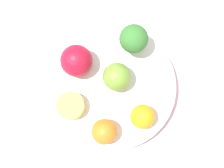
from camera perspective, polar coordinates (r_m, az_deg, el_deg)
name	(u,v)px	position (r m, az deg, el deg)	size (l,w,h in m)	color
ground_plane	(112,90)	(0.60, 0.00, -1.09)	(6.00, 6.00, 0.00)	gray
table_surface	(112,89)	(0.59, 0.00, -0.92)	(1.20, 1.20, 0.02)	silver
bowl	(112,87)	(0.56, 0.00, -0.48)	(0.23, 0.23, 0.03)	white
broccoli	(134,39)	(0.53, 3.97, 8.15)	(0.05, 0.05, 0.07)	#8CB76B
apple_red	(115,75)	(0.53, 0.48, 1.65)	(0.05, 0.05, 0.05)	olive
apple_green	(77,61)	(0.53, -6.51, 4.24)	(0.06, 0.06, 0.06)	#B7142D
orange_front	(104,132)	(0.52, -1.42, -8.71)	(0.04, 0.04, 0.04)	orange
orange_back	(143,117)	(0.52, 5.61, -5.96)	(0.04, 0.04, 0.04)	orange
small_cup	(71,106)	(0.54, -7.55, -4.01)	(0.05, 0.05, 0.02)	#F4CC4C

